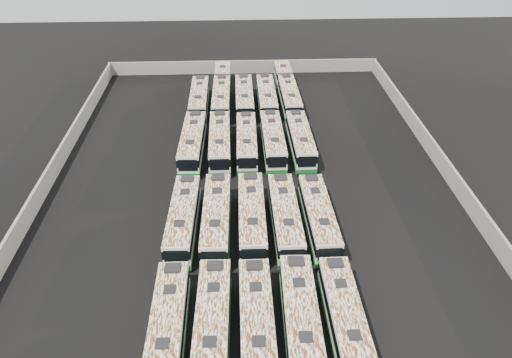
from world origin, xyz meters
name	(u,v)px	position (x,y,z in m)	size (l,w,h in m)	color
ground	(251,192)	(0.00, 0.00, 0.00)	(140.00, 140.00, 0.00)	black
perimeter_wall	(251,184)	(0.00, 0.00, 1.10)	(45.20, 73.20, 2.20)	slate
bus_front_far_left	(168,328)	(-6.80, -19.99, 1.67)	(2.50, 11.61, 3.27)	silver
bus_front_left	(212,326)	(-3.54, -19.99, 1.69)	(2.76, 11.81, 3.31)	silver
bus_front_center	(257,326)	(-0.25, -20.09, 1.69)	(2.49, 11.76, 3.31)	silver
bus_front_right	(301,322)	(3.05, -19.86, 1.72)	(2.81, 11.99, 3.36)	silver
bus_front_far_right	(345,321)	(6.37, -19.86, 1.65)	(2.46, 11.46, 3.23)	silver
bus_midfront_far_left	(183,219)	(-6.73, -6.73, 1.67)	(2.74, 11.68, 3.27)	silver
bus_midfront_left	(217,219)	(-3.54, -6.89, 1.72)	(2.73, 12.00, 3.37)	silver
bus_midfront_center	(252,217)	(-0.15, -6.73, 1.71)	(2.60, 11.86, 3.34)	silver
bus_midfront_right	(285,218)	(3.06, -6.99, 1.69)	(2.62, 11.75, 3.30)	silver
bus_midfront_far_right	(319,217)	(6.28, -7.02, 1.66)	(2.65, 11.54, 3.24)	silver
bus_midback_far_left	(193,142)	(-6.81, 8.59, 1.73)	(2.84, 12.03, 3.37)	silver
bus_midback_left	(220,142)	(-3.49, 8.59, 1.71)	(2.65, 11.90, 3.34)	silver
bus_midback_center	(247,142)	(-0.22, 8.65, 1.64)	(2.57, 11.43, 3.21)	silver
bus_midback_right	(273,140)	(3.02, 8.79, 1.68)	(2.55, 11.69, 3.29)	silver
bus_midback_far_right	(300,140)	(6.40, 8.72, 1.66)	(2.59, 11.58, 3.26)	silver
bus_back_far_left	(199,99)	(-6.70, 21.84, 1.65)	(2.47, 11.44, 3.22)	silver
bus_back_left	(222,90)	(-3.48, 24.87, 1.66)	(2.64, 17.97, 3.25)	silver
bus_back_center	(244,98)	(-0.19, 21.84, 1.69)	(2.49, 11.71, 3.30)	silver
bus_back_right	(267,97)	(3.05, 21.89, 1.68)	(2.48, 11.64, 3.28)	silver
bus_back_far_right	(287,89)	(6.34, 24.95, 1.64)	(2.63, 17.76, 3.22)	silver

